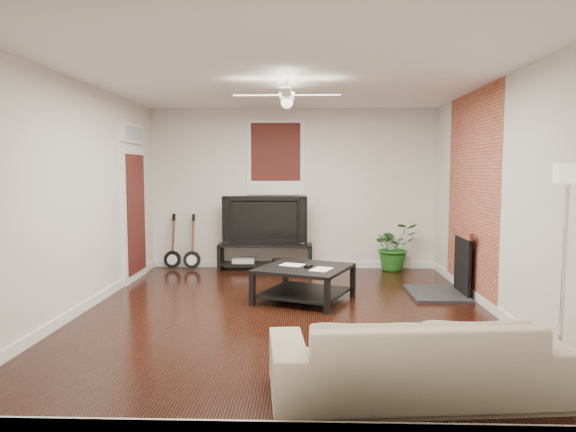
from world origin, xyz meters
The scene contains 14 objects.
room centered at (0.00, 0.00, 1.40)m, with size 5.01×6.01×2.81m.
brick_accent centered at (2.49, 1.00, 1.40)m, with size 0.02×2.20×2.80m, color #A04C33.
fireplace centered at (2.20, 1.00, 0.46)m, with size 0.80×1.10×0.92m, color black.
window_back centered at (-0.30, 2.97, 1.95)m, with size 1.00×0.06×1.30m, color #36130E.
door_left centered at (-2.46, 1.90, 1.25)m, with size 0.08×1.00×2.50m, color white.
tv_stand centered at (-0.47, 2.78, 0.23)m, with size 1.63×0.43×0.46m, color black.
tv centered at (-0.47, 2.80, 0.87)m, with size 1.46×0.19×0.84m, color black.
coffee_table centered at (0.21, 0.64, 0.23)m, with size 1.09×1.09×0.46m, color black.
sofa centered at (1.06, -2.31, 0.32)m, with size 2.19×0.86×0.64m, color tan.
floor_lamp centered at (2.20, -2.21, 0.89)m, with size 0.29×0.29×1.79m, color silver, non-canonical shape.
potted_plant centered at (1.76, 2.82, 0.42)m, with size 0.75×0.65×0.84m, color #1E611B.
guitar_left centered at (-2.10, 2.75, 0.49)m, with size 0.30×0.21×0.98m, color black, non-canonical shape.
guitar_right centered at (-1.75, 2.72, 0.49)m, with size 0.30×0.21×0.98m, color black, non-canonical shape.
ceiling_fan centered at (0.00, 0.00, 2.60)m, with size 1.24×1.24×0.32m, color white, non-canonical shape.
Camera 1 is at (0.22, -6.23, 1.73)m, focal length 32.73 mm.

